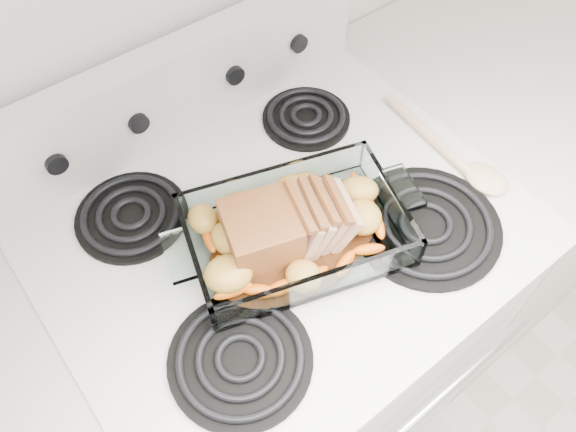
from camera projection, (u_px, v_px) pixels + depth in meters
electric_range at (281, 332)px, 1.32m from camera, size 0.78×0.70×1.12m
counter_right at (470, 199)px, 1.57m from camera, size 0.58×0.68×0.93m
baking_dish at (296, 235)px, 0.90m from camera, size 0.34×0.22×0.07m
pork_roast at (281, 233)px, 0.86m from camera, size 0.20×0.11×0.09m
roast_vegetables at (280, 218)px, 0.91m from camera, size 0.36×0.20×0.04m
wooden_spoon at (460, 159)px, 1.02m from camera, size 0.06×0.30×0.02m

